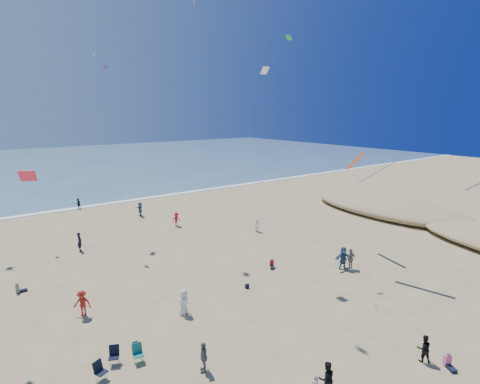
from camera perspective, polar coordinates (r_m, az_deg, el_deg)
ocean at (r=105.07m, az=-30.70°, el=3.29°), size 220.00×100.00×0.06m
surf_line at (r=56.27m, az=-24.93°, el=-2.44°), size 220.00×1.20×0.08m
standing_flyers at (r=32.66m, az=-5.63°, el=-9.93°), size 30.60×45.88×1.95m
seated_group at (r=24.07m, az=-1.66°, el=-19.68°), size 19.10×23.63×0.84m
chair_cluster at (r=22.17m, az=-18.08°, el=-23.20°), size 2.73×1.59×1.00m
black_backpack at (r=23.58m, az=-15.62°, el=-21.59°), size 0.30×0.22×0.38m
navy_bag at (r=29.23m, az=1.09°, el=-14.14°), size 0.28×0.18×0.34m
kites_aloft at (r=29.86m, az=4.94°, el=15.77°), size 44.48×44.11×26.44m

